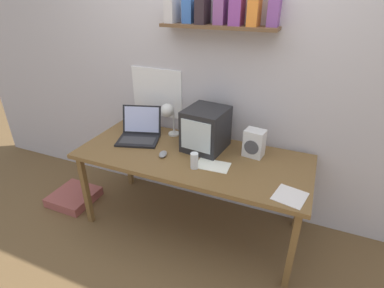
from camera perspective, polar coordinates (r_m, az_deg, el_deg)
ground_plane at (r=2.85m, az=-0.00°, el=-14.85°), size 12.00×12.00×0.00m
back_wall at (r=2.60m, az=4.07°, el=13.89°), size 5.60×0.24×2.60m
corner_desk at (r=2.45m, az=-0.00°, el=-3.17°), size 1.87×0.79×0.72m
crt_monitor at (r=2.45m, az=2.64°, el=2.86°), size 0.35×0.38×0.35m
laptop at (r=2.71m, az=-9.92°, el=2.44°), size 0.43×0.42×0.26m
desk_lamp at (r=2.63m, az=-4.53°, el=5.95°), size 0.13×0.18×0.32m
juice_glass at (r=2.23m, az=0.44°, el=-3.33°), size 0.06×0.06×0.12m
space_heater at (r=2.41m, az=11.76°, el=0.16°), size 0.17×0.14×0.22m
computer_mouse at (r=2.41m, az=-5.55°, el=-1.92°), size 0.08×0.12×0.03m
printed_handout at (r=2.07m, az=18.16°, el=-9.42°), size 0.23×0.24×0.00m
loose_paper_near_monitor at (r=2.28m, az=4.00°, el=-4.09°), size 0.26×0.17×0.00m
floor_cushion at (r=3.30m, az=-21.55°, el=-9.33°), size 0.41×0.41×0.09m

